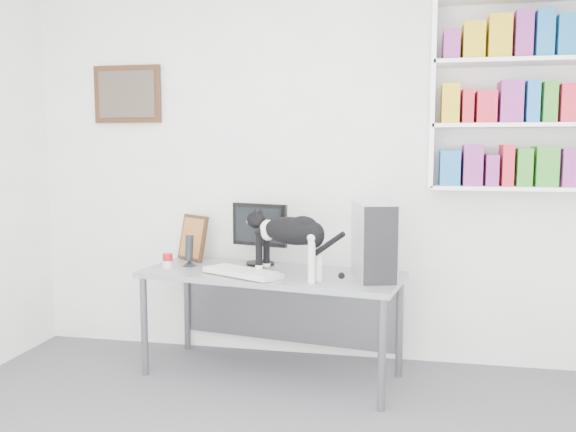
{
  "coord_description": "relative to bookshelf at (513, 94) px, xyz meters",
  "views": [
    {
      "loc": [
        0.77,
        -2.29,
        1.52
      ],
      "look_at": [
        0.0,
        1.53,
        1.07
      ],
      "focal_mm": 38.0,
      "sensor_mm": 36.0,
      "label": 1
    }
  ],
  "objects": [
    {
      "name": "keyboard",
      "position": [
        -1.66,
        -0.48,
        -1.13
      ],
      "size": [
        0.55,
        0.41,
        0.04
      ],
      "primitive_type": "cube",
      "rotation": [
        0.0,
        0.0,
        -0.47
      ],
      "color": "beige",
      "rests_on": "desk"
    },
    {
      "name": "cat",
      "position": [
        -1.34,
        -0.51,
        -0.95
      ],
      "size": [
        0.67,
        0.43,
        0.4
      ],
      "primitive_type": null,
      "rotation": [
        0.0,
        0.0,
        -0.44
      ],
      "color": "black",
      "rests_on": "desk"
    },
    {
      "name": "monitor",
      "position": [
        -1.63,
        -0.12,
        -0.93
      ],
      "size": [
        0.44,
        0.29,
        0.43
      ],
      "primitive_type": "cube",
      "rotation": [
        0.0,
        0.0,
        -0.24
      ],
      "color": "black",
      "rests_on": "desk"
    },
    {
      "name": "soup_can",
      "position": [
        -2.21,
        -0.35,
        -1.1
      ],
      "size": [
        0.07,
        0.07,
        0.1
      ],
      "primitive_type": "cylinder",
      "rotation": [
        0.0,
        0.0,
        0.09
      ],
      "color": "#AD0E17",
      "rests_on": "desk"
    },
    {
      "name": "pc_tower",
      "position": [
        -0.84,
        -0.39,
        -0.91
      ],
      "size": [
        0.32,
        0.51,
        0.47
      ],
      "primitive_type": "cube",
      "rotation": [
        0.0,
        0.0,
        0.24
      ],
      "color": "silver",
      "rests_on": "desk"
    },
    {
      "name": "desk",
      "position": [
        -1.5,
        -0.34,
        -1.5
      ],
      "size": [
        1.77,
        0.92,
        0.7
      ],
      "primitive_type": "cube",
      "rotation": [
        0.0,
        0.0,
        -0.16
      ],
      "color": "gray",
      "rests_on": "room"
    },
    {
      "name": "speaker",
      "position": [
        -2.1,
        -0.26,
        -1.04
      ],
      "size": [
        0.1,
        0.1,
        0.22
      ],
      "primitive_type": "cylinder",
      "rotation": [
        0.0,
        0.0,
        -0.08
      ],
      "color": "black",
      "rests_on": "desk"
    },
    {
      "name": "leaning_print",
      "position": [
        -2.15,
        -0.03,
        -0.98
      ],
      "size": [
        0.29,
        0.24,
        0.34
      ],
      "primitive_type": "cube",
      "rotation": [
        0.0,
        0.0,
        -0.59
      ],
      "color": "#402614",
      "rests_on": "desk"
    },
    {
      "name": "room",
      "position": [
        -1.4,
        -1.85,
        -0.5
      ],
      "size": [
        4.01,
        4.01,
        2.7
      ],
      "color": "#4F5054",
      "rests_on": "ground"
    },
    {
      "name": "bookshelf",
      "position": [
        0.0,
        0.0,
        0.0
      ],
      "size": [
        1.03,
        0.28,
        1.24
      ],
      "primitive_type": "cube",
      "color": "white",
      "rests_on": "room"
    },
    {
      "name": "wall_art",
      "position": [
        -2.7,
        0.12,
        0.05
      ],
      "size": [
        0.52,
        0.04,
        0.42
      ],
      "primitive_type": "cube",
      "color": "#402614",
      "rests_on": "room"
    }
  ]
}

